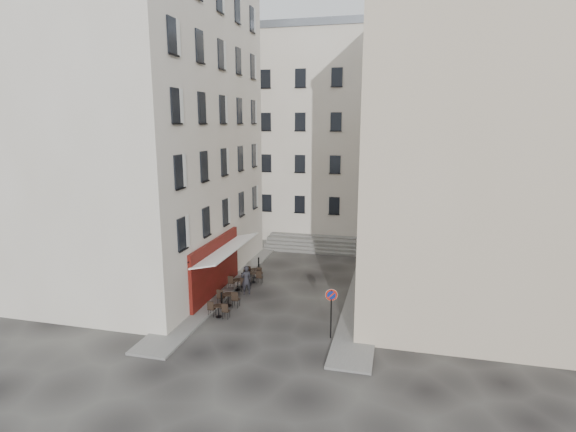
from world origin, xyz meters
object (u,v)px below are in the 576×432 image
(bistro_table_a, at_px, (219,310))
(pedestrian, at_px, (246,280))
(no_parking_sign, at_px, (331,304))
(bistro_table_b, at_px, (228,298))

(bistro_table_a, distance_m, pedestrian, 3.64)
(bistro_table_a, height_order, pedestrian, pedestrian)
(no_parking_sign, distance_m, pedestrian, 7.49)
(no_parking_sign, bearing_deg, bistro_table_b, 145.88)
(no_parking_sign, xyz_separation_m, bistro_table_a, (-6.26, 0.90, -1.35))
(no_parking_sign, distance_m, bistro_table_a, 6.46)
(bistro_table_a, relative_size, bistro_table_b, 0.92)
(pedestrian, bearing_deg, bistro_table_a, 55.07)
(no_parking_sign, relative_size, pedestrian, 1.38)
(no_parking_sign, height_order, bistro_table_b, no_parking_sign)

